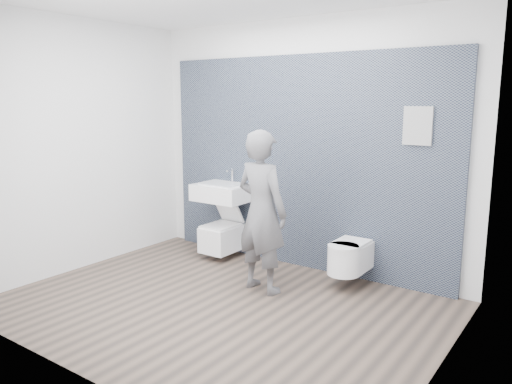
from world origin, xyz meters
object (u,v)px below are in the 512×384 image
Objects in this scene: visitor at (262,212)px; toilet_square at (223,236)px; washbasin at (223,192)px; toilet_rounded at (348,257)px.

toilet_square is at bearing -24.16° from visitor.
washbasin is 1.18m from visitor.
washbasin is 1.75m from toilet_rounded.
washbasin is at bearing 178.74° from toilet_rounded.
washbasin is 0.55m from toilet_square.
washbasin is 0.41× the size of visitor.
washbasin is 1.17× the size of toilet_rounded.
visitor reaches higher than washbasin.
washbasin reaches higher than toilet_square.
toilet_rounded is at bearing -1.26° from washbasin.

